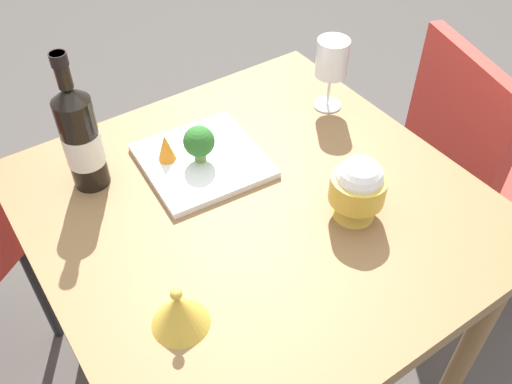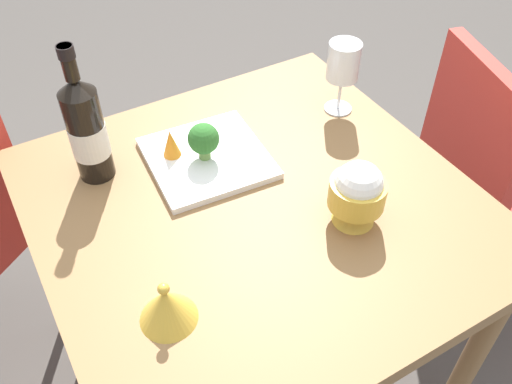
% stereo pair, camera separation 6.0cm
% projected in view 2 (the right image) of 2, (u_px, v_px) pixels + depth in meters
% --- Properties ---
extents(ground_plane, '(8.00, 8.00, 0.00)m').
position_uv_depth(ground_plane, '(256.00, 378.00, 1.66)').
color(ground_plane, '#4C4742').
extents(dining_table, '(0.87, 0.87, 0.75)m').
position_uv_depth(dining_table, '(256.00, 232.00, 1.20)').
color(dining_table, olive).
rests_on(dining_table, ground_plane).
extents(chair_near_window, '(0.50, 0.50, 0.85)m').
position_uv_depth(chair_near_window, '(486.00, 163.00, 1.56)').
color(chair_near_window, red).
rests_on(chair_near_window, ground_plane).
extents(wine_bottle, '(0.08, 0.08, 0.31)m').
position_uv_depth(wine_bottle, '(87.00, 129.00, 1.11)').
color(wine_bottle, black).
rests_on(wine_bottle, dining_table).
extents(wine_glass, '(0.08, 0.08, 0.18)m').
position_uv_depth(wine_glass, '(344.00, 63.00, 1.28)').
color(wine_glass, white).
rests_on(wine_glass, dining_table).
extents(rice_bowl, '(0.11, 0.11, 0.14)m').
position_uv_depth(rice_bowl, '(357.00, 193.00, 1.05)').
color(rice_bowl, gold).
rests_on(rice_bowl, dining_table).
extents(rice_bowl_lid, '(0.10, 0.10, 0.09)m').
position_uv_depth(rice_bowl_lid, '(167.00, 305.00, 0.91)').
color(rice_bowl_lid, gold).
rests_on(rice_bowl_lid, dining_table).
extents(serving_plate, '(0.27, 0.27, 0.02)m').
position_uv_depth(serving_plate, '(207.00, 158.00, 1.22)').
color(serving_plate, white).
rests_on(serving_plate, dining_table).
extents(broccoli_floret, '(0.07, 0.07, 0.09)m').
position_uv_depth(broccoli_floret, '(204.00, 139.00, 1.18)').
color(broccoli_floret, '#729E4C').
rests_on(broccoli_floret, serving_plate).
extents(carrot_garnish_left, '(0.04, 0.04, 0.07)m').
position_uv_depth(carrot_garnish_left, '(171.00, 143.00, 1.19)').
color(carrot_garnish_left, orange).
rests_on(carrot_garnish_left, serving_plate).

